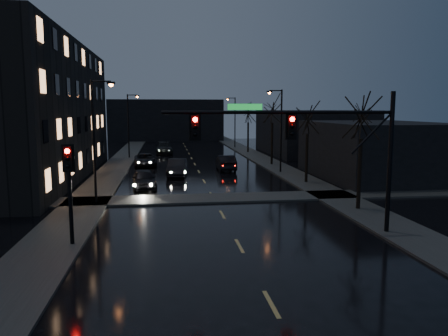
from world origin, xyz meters
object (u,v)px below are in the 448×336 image
object	(u,v)px
oncoming_car_a	(144,179)
lead_car	(226,163)
oncoming_car_d	(164,148)
oncoming_car_b	(177,167)
oncoming_car_c	(145,160)

from	to	relation	value
oncoming_car_a	lead_car	world-z (taller)	lead_car
oncoming_car_d	oncoming_car_b	bearing A→B (deg)	-88.49
oncoming_car_b	oncoming_car_c	world-z (taller)	oncoming_car_b
oncoming_car_a	oncoming_car_c	world-z (taller)	oncoming_car_a
oncoming_car_d	oncoming_car_a	bearing A→B (deg)	-95.06
oncoming_car_c	lead_car	distance (m)	9.30
oncoming_car_c	lead_car	world-z (taller)	lead_car
oncoming_car_c	oncoming_car_d	world-z (taller)	oncoming_car_d
oncoming_car_a	oncoming_car_c	xyz separation A→B (m)	(-0.50, 13.64, -0.05)
oncoming_car_b	oncoming_car_a	bearing A→B (deg)	-108.10
oncoming_car_a	oncoming_car_d	bearing A→B (deg)	81.05
oncoming_car_b	lead_car	size ratio (longest dim) A/B	1.00
oncoming_car_b	oncoming_car_d	distance (m)	20.88
oncoming_car_b	lead_car	xyz separation A→B (m)	(4.99, 3.12, -0.00)
lead_car	oncoming_car_b	bearing A→B (deg)	31.82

